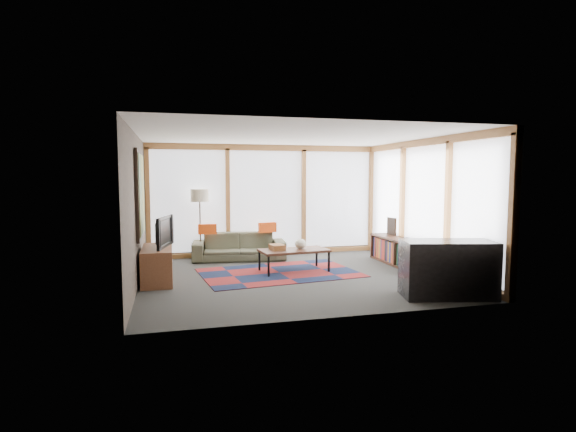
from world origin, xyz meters
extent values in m
plane|color=#30302D|center=(0.00, 0.00, 0.00)|extent=(5.50, 5.50, 0.00)
cube|color=#3A302B|center=(-2.75, 0.00, 1.30)|extent=(0.04, 5.00, 2.60)
cube|color=#3A302B|center=(0.00, -2.50, 1.30)|extent=(5.50, 0.04, 2.60)
cube|color=silver|center=(0.00, 0.00, 2.60)|extent=(5.50, 5.00, 0.04)
cube|color=white|center=(0.00, 2.47, 1.30)|extent=(5.30, 0.02, 2.35)
cube|color=white|center=(2.72, 0.00, 1.30)|extent=(0.02, 4.80, 2.35)
cube|color=black|center=(-2.71, 0.30, 1.55)|extent=(0.05, 1.35, 1.55)
cube|color=gold|center=(-2.69, 0.30, 1.55)|extent=(0.02, 1.20, 1.40)
cube|color=maroon|center=(-0.19, 0.34, 0.01)|extent=(3.14, 2.22, 0.01)
imported|color=#3D3F2F|center=(-0.74, 1.94, 0.30)|extent=(2.13, 1.03, 0.60)
cube|color=#DB4811|center=(-1.43, 1.94, 0.71)|extent=(0.41, 0.14, 0.22)
cube|color=#DB4811|center=(-0.09, 1.92, 0.71)|extent=(0.42, 0.21, 0.22)
cube|color=brown|center=(-0.21, 0.45, 0.49)|extent=(0.29, 0.34, 0.10)
ellipsoid|color=beige|center=(0.27, 0.46, 0.54)|extent=(0.27, 0.27, 0.20)
ellipsoid|color=black|center=(2.41, -0.25, 0.61)|extent=(0.22, 0.22, 0.09)
ellipsoid|color=black|center=(2.39, 0.08, 0.60)|extent=(0.17, 0.17, 0.08)
cube|color=black|center=(2.55, 1.05, 0.76)|extent=(0.08, 0.30, 0.39)
cube|color=brown|center=(-2.44, 0.18, 0.31)|extent=(0.51, 1.23, 0.62)
imported|color=black|center=(-2.39, 0.21, 0.89)|extent=(0.36, 0.95, 0.55)
cube|color=black|center=(1.95, -1.96, 0.44)|extent=(1.50, 0.96, 0.88)
camera|label=1|loc=(-2.16, -7.97, 1.88)|focal=28.00mm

